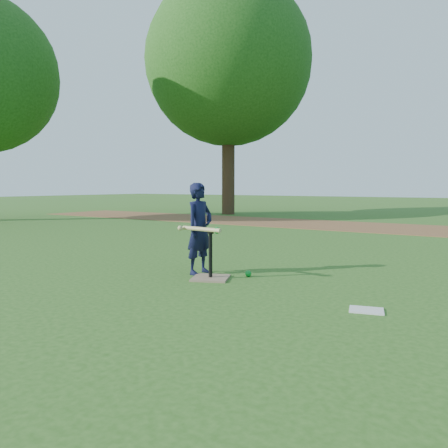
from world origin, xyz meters
The scene contains 8 objects.
ground centered at (0.00, 0.00, 0.00)m, with size 80.00×80.00×0.00m, color #285116.
dirt_strip centered at (0.00, 7.50, 0.01)m, with size 24.00×3.00×0.01m, color brown.
child centered at (0.03, -0.08, 0.59)m, with size 0.43×0.28×1.17m, color black.
wiffle_ball_ground centered at (0.66, 0.09, 0.04)m, with size 0.08×0.08×0.08m, color #0C8626.
clipboard centered at (2.31, -0.61, 0.01)m, with size 0.30×0.23×0.01m, color silver.
batting_tee centered at (0.34, -0.27, 0.11)m, with size 0.57×0.57×0.61m.
swing_action centered at (0.23, -0.30, 0.60)m, with size 0.63×0.13×0.08m.
tree_left centered at (-6.00, 10.00, 5.87)m, with size 6.40×6.40×9.08m.
Camera 1 is at (3.35, -4.57, 1.14)m, focal length 35.00 mm.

